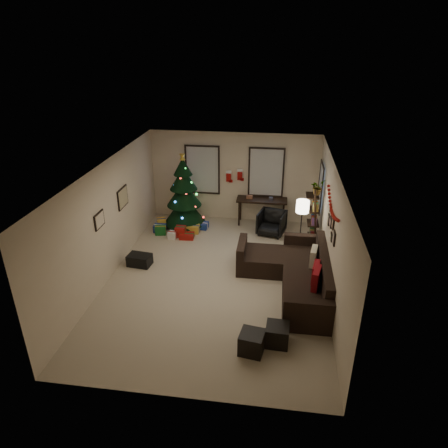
{
  "coord_description": "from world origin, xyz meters",
  "views": [
    {
      "loc": [
        1.3,
        -8.01,
        5.22
      ],
      "look_at": [
        0.1,
        0.6,
        1.15
      ],
      "focal_mm": 32.51,
      "sensor_mm": 36.0,
      "label": 1
    }
  ],
  "objects_px": {
    "christmas_tree": "(184,196)",
    "desk": "(262,202)",
    "sofa": "(295,274)",
    "bookshelf": "(314,219)",
    "desk_chair": "(272,223)"
  },
  "relations": [
    {
      "from": "desk_chair",
      "to": "christmas_tree",
      "type": "bearing_deg",
      "value": -170.44
    },
    {
      "from": "desk",
      "to": "desk_chair",
      "type": "height_order",
      "value": "desk"
    },
    {
      "from": "desk",
      "to": "bookshelf",
      "type": "height_order",
      "value": "bookshelf"
    },
    {
      "from": "christmas_tree",
      "to": "sofa",
      "type": "height_order",
      "value": "christmas_tree"
    },
    {
      "from": "christmas_tree",
      "to": "desk",
      "type": "height_order",
      "value": "christmas_tree"
    },
    {
      "from": "sofa",
      "to": "desk_chair",
      "type": "xyz_separation_m",
      "value": [
        -0.61,
        2.6,
        0.05
      ]
    },
    {
      "from": "bookshelf",
      "to": "christmas_tree",
      "type": "bearing_deg",
      "value": 166.65
    },
    {
      "from": "sofa",
      "to": "desk",
      "type": "bearing_deg",
      "value": 106.18
    },
    {
      "from": "sofa",
      "to": "bookshelf",
      "type": "xyz_separation_m",
      "value": [
        0.49,
        1.91,
        0.54
      ]
    },
    {
      "from": "christmas_tree",
      "to": "sofa",
      "type": "relative_size",
      "value": 0.77
    },
    {
      "from": "sofa",
      "to": "desk_chair",
      "type": "bearing_deg",
      "value": 103.28
    },
    {
      "from": "desk_chair",
      "to": "desk",
      "type": "bearing_deg",
      "value": 130.49
    },
    {
      "from": "christmas_tree",
      "to": "desk_chair",
      "type": "xyz_separation_m",
      "value": [
        2.58,
        -0.18,
        -0.6
      ]
    },
    {
      "from": "bookshelf",
      "to": "desk",
      "type": "bearing_deg",
      "value": 136.87
    },
    {
      "from": "desk",
      "to": "bookshelf",
      "type": "xyz_separation_m",
      "value": [
        1.43,
        -1.34,
        0.13
      ]
    }
  ]
}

